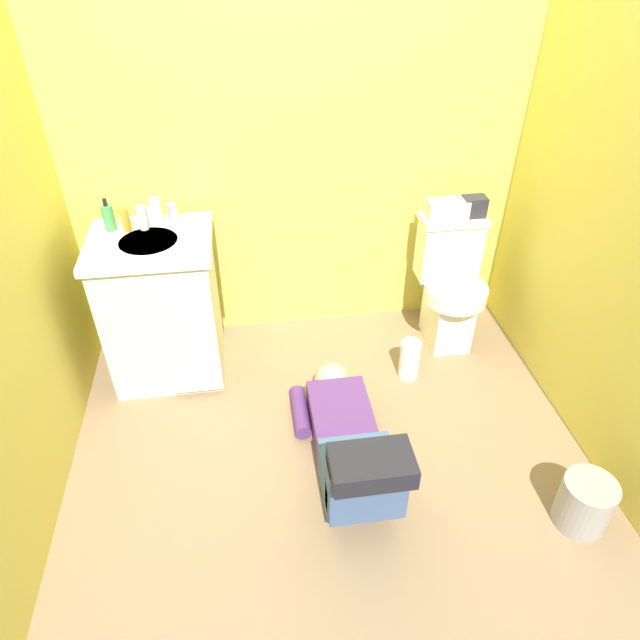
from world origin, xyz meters
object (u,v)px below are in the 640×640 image
Objects in this scene: vanity_cabinet at (163,307)px; bottle_white at (156,211)px; person_plumber at (349,444)px; bottle_pink at (173,213)px; tissue_box at (447,209)px; toiletry_bag at (474,206)px; bottle_clear at (142,218)px; trash_can at (585,503)px; soap_dispenser at (109,217)px; toilet at (449,285)px; bottle_amber at (125,220)px; paper_towel_roll at (409,359)px; faucet at (149,216)px.

vanity_cabinet is 0.50m from bottle_white.
person_plumber is 10.45× the size of bottle_pink.
bottle_pink reaches higher than tissue_box.
bottle_clear reaches higher than toiletry_bag.
bottle_white reaches higher than vanity_cabinet.
vanity_cabinet is at bearing -74.22° from bottle_clear.
bottle_white is (0.06, 0.04, 0.01)m from bottle_clear.
bottle_white reaches higher than bottle_clear.
bottle_white is at bearing 128.97° from person_plumber.
vanity_cabinet is at bearing 144.64° from trash_can.
bottle_clear is at bearing -4.92° from soap_dispenser.
toilet is 1.78m from bottle_amber.
paper_towel_roll is (-0.25, -0.41, -0.68)m from tissue_box.
toilet is at bearing -1.85° from bottle_clear.
toiletry_bag is at bearing 1.46° from bottle_amber.
trash_can is at bearing -81.07° from tissue_box.
bottle_clear is 0.08m from bottle_white.
bottle_white is (-1.51, 0.00, 0.09)m from tissue_box.
toiletry_bag is at bearing -0.46° from bottle_pink.
vanity_cabinet is at bearing -88.69° from faucet.
bottle_pink reaches higher than toilet.
person_plumber is 4.59× the size of paper_towel_roll.
toiletry_bag is 0.52× the size of trash_can.
vanity_cabinet is at bearing -102.01° from bottle_white.
tissue_box is at bearing 58.12° from paper_towel_roll.
bottle_white is 0.61× the size of paper_towel_roll.
faucet is at bearing 130.36° from person_plumber.
toiletry_bag is 1.89m from soap_dispenser.
person_plumber reaches higher than paper_towel_roll.
trash_can is at bearing -87.12° from toiletry_bag.
soap_dispenser is 1.39× the size of bottle_amber.
toilet is at bearing -3.10° from faucet.
vanity_cabinet is 2.19m from trash_can.
bottle_amber is at bearing -174.41° from bottle_clear.
vanity_cabinet reaches higher than person_plumber.
bottle_pink is (-1.48, 0.10, 0.50)m from toilet.
bottle_pink reaches higher than faucet.
bottle_white reaches higher than paper_towel_roll.
faucet is 0.43× the size of paper_towel_roll.
soap_dispenser is (-1.78, 0.07, 0.52)m from toilet.
bottle_white is 0.60× the size of trash_can.
toiletry_bag is 1.73m from bottle_clear.
toilet is 1.35m from trash_can.
toiletry_bag is 1.67m from bottle_white.
soap_dispenser is 0.31m from bottle_pink.
soap_dispenser is 1.37× the size of bottle_clear.
bottle_pink is at bearing 14.83° from bottle_amber.
bottle_white is at bearing 9.83° from faucet.
toilet is at bearing -63.57° from tissue_box.
bottle_clear reaches higher than person_plumber.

